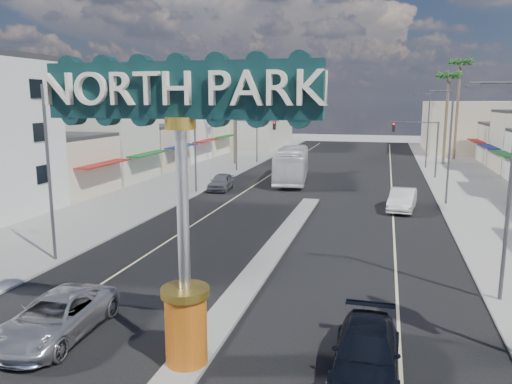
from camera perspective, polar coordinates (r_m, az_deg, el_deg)
The scene contains 25 objects.
ground at distance 42.60m, azimuth 6.55°, elevation -0.73°, with size 160.00×160.00×0.00m, color gray.
road at distance 42.59m, azimuth 6.55°, elevation -0.73°, with size 20.00×120.00×0.01m, color black.
median_island at distance 27.28m, azimuth 1.79°, elevation -6.93°, with size 1.30×30.00×0.16m, color gray.
sidewalk_left at distance 46.58m, azimuth -10.76°, elevation 0.19°, with size 8.00×120.00×0.12m, color gray.
sidewalk_right at distance 43.01m, azimuth 25.36°, elevation -1.50°, with size 8.00×120.00×0.12m, color gray.
storefront_row_left at distance 62.20m, azimuth -14.12°, elevation 5.35°, with size 12.00×42.00×6.00m, color beige.
backdrop_far_left at distance 90.83m, azimuth -3.28°, elevation 7.81°, with size 20.00×20.00×8.00m, color #B7B29E.
backdrop_far_right at distance 88.02m, azimuth 25.36°, elevation 6.74°, with size 20.00×20.00×8.00m, color beige.
gateway_sign at distance 14.73m, azimuth -8.48°, elevation 1.31°, with size 8.20×1.50×9.15m.
traffic_signal_left at distance 57.50m, azimuth -0.52°, elevation 6.54°, with size 5.09×0.45×6.00m.
traffic_signal_right at distance 55.64m, azimuth 18.17°, elevation 5.89°, with size 5.09×0.45×6.00m.
streetlight_l_near at distance 26.99m, azimuth -22.37°, elevation 2.94°, with size 2.03×0.22×9.00m.
streetlight_l_mid at distance 44.55m, azimuth -6.80°, elevation 6.33°, with size 2.03×0.22×9.00m.
streetlight_l_far at distance 65.50m, azimuth 0.25°, elevation 7.72°, with size 2.03×0.22×9.00m.
streetlight_r_near at distance 22.14m, azimuth 26.68°, elevation 1.11°, with size 2.03×0.22×9.00m.
streetlight_r_mid at distance 41.79m, azimuth 21.07°, elevation 5.44°, with size 2.03×0.22×9.00m.
streetlight_r_far at distance 63.65m, azimuth 18.92°, elevation 7.08°, with size 2.03×0.22×9.00m.
palm_left_far at distance 64.27m, azimuth -2.48°, elevation 13.39°, with size 2.60×2.60×13.10m.
palm_right_mid at distance 67.83m, azimuth 21.16°, elevation 11.80°, with size 2.60×2.60×12.10m.
palm_right_far at distance 74.10m, azimuth 22.30°, elevation 12.94°, with size 2.60×2.60×14.10m.
suv_left at distance 19.36m, azimuth -21.92°, elevation -13.11°, with size 2.47×5.36×1.49m, color #B4B4B9.
suv_right at distance 16.24m, azimuth 12.49°, elevation -17.44°, with size 1.99×4.89×1.42m, color black.
car_parked_left at distance 46.25m, azimuth -3.97°, elevation 1.17°, with size 1.82×4.52×1.54m, color slate.
car_parked_right at distance 39.20m, azimuth 16.38°, elevation -0.84°, with size 1.75×5.02×1.65m, color silver.
city_bus at distance 51.19m, azimuth 4.11°, elevation 3.14°, with size 2.87×12.26×3.42m, color silver.
Camera 1 is at (5.71, -11.40, 8.25)m, focal length 35.00 mm.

